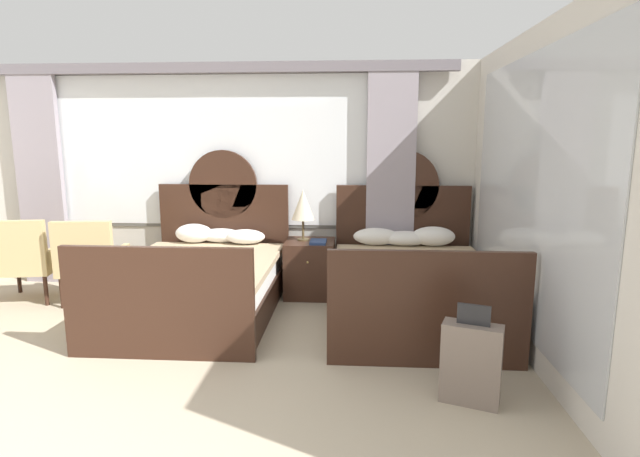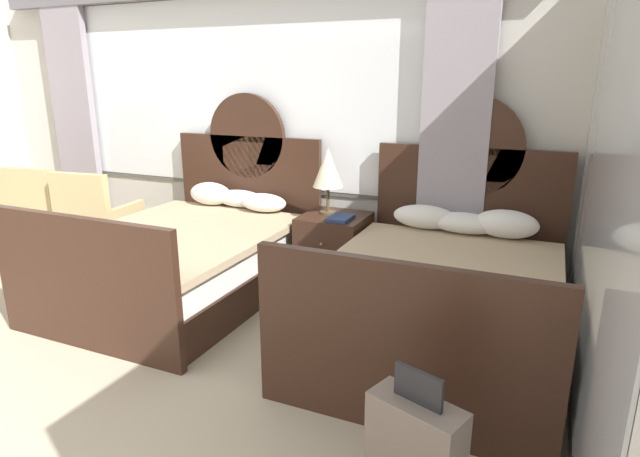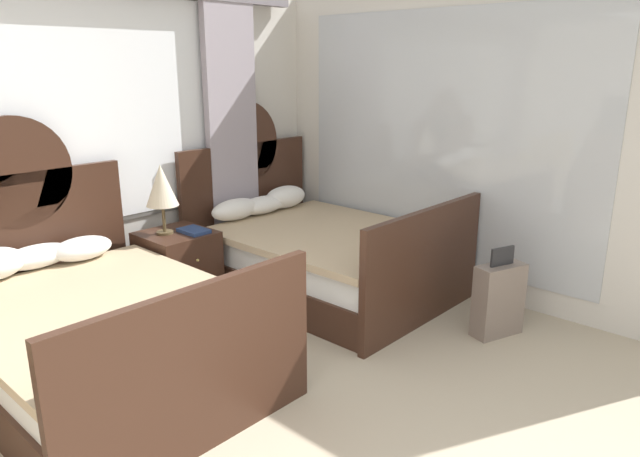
{
  "view_description": "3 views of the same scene",
  "coord_description": "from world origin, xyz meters",
  "px_view_note": "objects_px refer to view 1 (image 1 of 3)",
  "views": [
    {
      "loc": [
        1.71,
        -2.33,
        1.79
      ],
      "look_at": [
        1.39,
        2.53,
        0.91
      ],
      "focal_mm": 27.65,
      "sensor_mm": 36.0,
      "label": 1
    },
    {
      "loc": [
        2.91,
        -0.92,
        1.81
      ],
      "look_at": [
        1.44,
        2.41,
        0.76
      ],
      "focal_mm": 29.34,
      "sensor_mm": 36.0,
      "label": 2
    },
    {
      "loc": [
        -1.41,
        -0.87,
        2.03
      ],
      "look_at": [
        1.72,
        1.99,
        0.81
      ],
      "focal_mm": 32.47,
      "sensor_mm": 36.0,
      "label": 3
    }
  ],
  "objects_px": {
    "bed_near_window": "(201,280)",
    "table_lamp_on_nightstand": "(303,205)",
    "bed_near_mirror": "(411,284)",
    "armchair_by_window_centre": "(25,258)",
    "book_on_nightstand": "(318,242)",
    "nightstand_between_beds": "(310,268)",
    "suitcase_on_floor": "(471,363)",
    "armchair_by_window_left": "(91,259)"
  },
  "relations": [
    {
      "from": "nightstand_between_beds",
      "to": "armchair_by_window_centre",
      "type": "xyz_separation_m",
      "value": [
        -3.14,
        -0.43,
        0.18
      ]
    },
    {
      "from": "bed_near_window",
      "to": "suitcase_on_floor",
      "type": "xyz_separation_m",
      "value": [
        2.39,
        -1.66,
        -0.06
      ]
    },
    {
      "from": "table_lamp_on_nightstand",
      "to": "suitcase_on_floor",
      "type": "height_order",
      "value": "table_lamp_on_nightstand"
    },
    {
      "from": "bed_near_window",
      "to": "nightstand_between_beds",
      "type": "xyz_separation_m",
      "value": [
        1.09,
        0.66,
        -0.02
      ]
    },
    {
      "from": "armchair_by_window_left",
      "to": "armchair_by_window_centre",
      "type": "height_order",
      "value": "same"
    },
    {
      "from": "nightstand_between_beds",
      "to": "armchair_by_window_centre",
      "type": "height_order",
      "value": "armchair_by_window_centre"
    },
    {
      "from": "bed_near_window",
      "to": "bed_near_mirror",
      "type": "height_order",
      "value": "same"
    },
    {
      "from": "bed_near_window",
      "to": "suitcase_on_floor",
      "type": "distance_m",
      "value": 2.91
    },
    {
      "from": "book_on_nightstand",
      "to": "armchair_by_window_centre",
      "type": "height_order",
      "value": "armchair_by_window_centre"
    },
    {
      "from": "nightstand_between_beds",
      "to": "armchair_by_window_centre",
      "type": "distance_m",
      "value": 3.18
    },
    {
      "from": "bed_near_mirror",
      "to": "armchair_by_window_centre",
      "type": "xyz_separation_m",
      "value": [
        -4.23,
        0.22,
        0.15
      ]
    },
    {
      "from": "suitcase_on_floor",
      "to": "bed_near_mirror",
      "type": "bearing_deg",
      "value": 97.59
    },
    {
      "from": "nightstand_between_beds",
      "to": "suitcase_on_floor",
      "type": "xyz_separation_m",
      "value": [
        1.31,
        -2.31,
        -0.04
      ]
    },
    {
      "from": "bed_near_window",
      "to": "table_lamp_on_nightstand",
      "type": "height_order",
      "value": "bed_near_window"
    },
    {
      "from": "bed_near_window",
      "to": "armchair_by_window_left",
      "type": "height_order",
      "value": "bed_near_window"
    },
    {
      "from": "nightstand_between_beds",
      "to": "suitcase_on_floor",
      "type": "relative_size",
      "value": 0.91
    },
    {
      "from": "nightstand_between_beds",
      "to": "table_lamp_on_nightstand",
      "type": "xyz_separation_m",
      "value": [
        -0.08,
        0.04,
        0.73
      ]
    },
    {
      "from": "suitcase_on_floor",
      "to": "table_lamp_on_nightstand",
      "type": "bearing_deg",
      "value": 120.55
    },
    {
      "from": "bed_near_mirror",
      "to": "bed_near_window",
      "type": "bearing_deg",
      "value": -179.87
    },
    {
      "from": "book_on_nightstand",
      "to": "armchair_by_window_left",
      "type": "xyz_separation_m",
      "value": [
        -2.49,
        -0.32,
        -0.16
      ]
    },
    {
      "from": "armchair_by_window_left",
      "to": "book_on_nightstand",
      "type": "bearing_deg",
      "value": 7.28
    },
    {
      "from": "table_lamp_on_nightstand",
      "to": "book_on_nightstand",
      "type": "relative_size",
      "value": 2.26
    },
    {
      "from": "bed_near_mirror",
      "to": "suitcase_on_floor",
      "type": "xyz_separation_m",
      "value": [
        0.22,
        -1.66,
        -0.06
      ]
    },
    {
      "from": "armchair_by_window_left",
      "to": "suitcase_on_floor",
      "type": "bearing_deg",
      "value": -27.0
    },
    {
      "from": "book_on_nightstand",
      "to": "bed_near_mirror",
      "type": "bearing_deg",
      "value": -28.8
    },
    {
      "from": "nightstand_between_beds",
      "to": "armchair_by_window_left",
      "type": "distance_m",
      "value": 2.43
    },
    {
      "from": "bed_near_mirror",
      "to": "book_on_nightstand",
      "type": "xyz_separation_m",
      "value": [
        -0.98,
        0.54,
        0.31
      ]
    },
    {
      "from": "bed_near_mirror",
      "to": "table_lamp_on_nightstand",
      "type": "relative_size",
      "value": 3.74
    },
    {
      "from": "nightstand_between_beds",
      "to": "armchair_by_window_centre",
      "type": "bearing_deg",
      "value": -172.22
    },
    {
      "from": "book_on_nightstand",
      "to": "table_lamp_on_nightstand",
      "type": "bearing_deg",
      "value": 140.8
    },
    {
      "from": "bed_near_mirror",
      "to": "book_on_nightstand",
      "type": "distance_m",
      "value": 1.16
    },
    {
      "from": "suitcase_on_floor",
      "to": "nightstand_between_beds",
      "type": "bearing_deg",
      "value": 119.48
    },
    {
      "from": "bed_near_mirror",
      "to": "book_on_nightstand",
      "type": "height_order",
      "value": "bed_near_mirror"
    },
    {
      "from": "armchair_by_window_left",
      "to": "table_lamp_on_nightstand",
      "type": "bearing_deg",
      "value": 11.48
    },
    {
      "from": "bed_near_mirror",
      "to": "nightstand_between_beds",
      "type": "relative_size",
      "value": 3.4
    },
    {
      "from": "nightstand_between_beds",
      "to": "armchair_by_window_left",
      "type": "xyz_separation_m",
      "value": [
        -2.39,
        -0.43,
        0.18
      ]
    },
    {
      "from": "armchair_by_window_left",
      "to": "suitcase_on_floor",
      "type": "relative_size",
      "value": 1.34
    },
    {
      "from": "table_lamp_on_nightstand",
      "to": "armchair_by_window_centre",
      "type": "distance_m",
      "value": 3.15
    },
    {
      "from": "bed_near_window",
      "to": "nightstand_between_beds",
      "type": "height_order",
      "value": "bed_near_window"
    },
    {
      "from": "bed_near_window",
      "to": "book_on_nightstand",
      "type": "distance_m",
      "value": 1.35
    },
    {
      "from": "bed_near_window",
      "to": "table_lamp_on_nightstand",
      "type": "bearing_deg",
      "value": 34.67
    },
    {
      "from": "bed_near_mirror",
      "to": "armchair_by_window_left",
      "type": "xyz_separation_m",
      "value": [
        -3.48,
        0.22,
        0.15
      ]
    }
  ]
}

